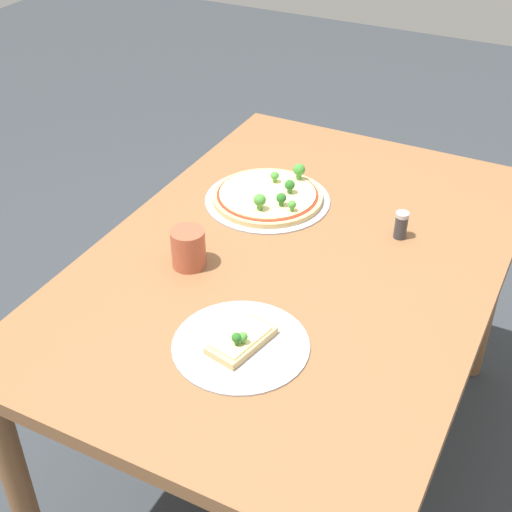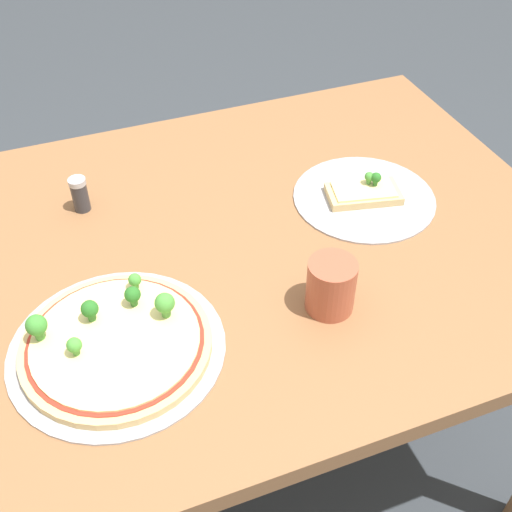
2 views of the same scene
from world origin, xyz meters
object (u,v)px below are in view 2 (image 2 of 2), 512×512
(pizza_tray_whole, at_px, (116,342))
(pizza_tray_slice, at_px, (364,195))
(drinking_cup, at_px, (331,286))
(condiment_shaker, at_px, (80,194))
(dining_table, at_px, (206,283))

(pizza_tray_whole, bearing_deg, pizza_tray_slice, -159.39)
(pizza_tray_slice, xyz_separation_m, drinking_cup, (0.19, 0.24, 0.04))
(pizza_tray_slice, relative_size, condiment_shaker, 3.97)
(pizza_tray_whole, distance_m, pizza_tray_slice, 0.57)
(dining_table, relative_size, pizza_tray_whole, 4.07)
(pizza_tray_slice, relative_size, drinking_cup, 2.99)
(pizza_tray_whole, height_order, condiment_shaker, condiment_shaker)
(pizza_tray_slice, xyz_separation_m, condiment_shaker, (0.52, -0.16, 0.03))
(dining_table, xyz_separation_m, condiment_shaker, (0.18, -0.19, 0.12))
(pizza_tray_slice, bearing_deg, drinking_cup, 51.24)
(pizza_tray_slice, bearing_deg, pizza_tray_whole, 20.61)
(pizza_tray_slice, bearing_deg, dining_table, 4.94)
(pizza_tray_whole, bearing_deg, drinking_cup, 173.97)
(pizza_tray_whole, xyz_separation_m, pizza_tray_slice, (-0.53, -0.20, -0.01))
(pizza_tray_slice, height_order, drinking_cup, drinking_cup)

